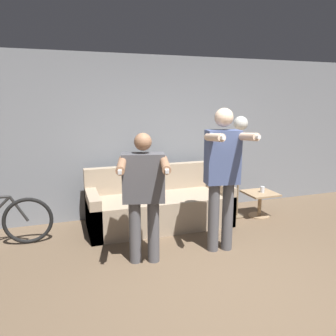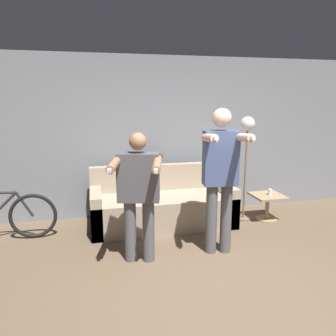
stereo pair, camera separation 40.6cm
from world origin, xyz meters
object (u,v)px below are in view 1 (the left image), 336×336
at_px(person_left, 144,190).
at_px(side_table, 260,199).
at_px(cat, 146,160).
at_px(cup, 262,189).
at_px(couch, 159,207).
at_px(person_right, 223,171).
at_px(floor_lamp, 240,137).

distance_m(person_left, side_table, 2.47).
distance_m(person_left, cat, 1.48).
height_order(side_table, cup, cup).
relative_size(couch, person_right, 1.19).
bearing_deg(cup, side_table, 149.39).
xyz_separation_m(person_right, cup, (1.24, 0.92, -0.59)).
distance_m(couch, person_right, 1.41).
bearing_deg(side_table, floor_lamp, 163.84).
bearing_deg(person_left, floor_lamp, 43.24).
relative_size(person_right, floor_lamp, 1.09).
height_order(couch, person_right, person_right).
bearing_deg(couch, person_left, -115.14).
bearing_deg(cat, person_left, -106.12).
bearing_deg(couch, cup, -5.85).
xyz_separation_m(person_left, side_table, (2.21, 0.93, -0.60)).
bearing_deg(person_right, cat, 120.72).
relative_size(person_right, cup, 18.13).
distance_m(person_right, side_table, 1.70).
relative_size(floor_lamp, side_table, 3.38).
distance_m(person_right, cup, 1.65).
relative_size(couch, floor_lamp, 1.30).
relative_size(floor_lamp, cup, 16.58).
xyz_separation_m(couch, floor_lamp, (1.34, -0.06, 1.04)).
relative_size(person_right, cat, 3.71).
height_order(person_left, cup, person_left).
xyz_separation_m(floor_lamp, side_table, (0.36, -0.11, -1.03)).
height_order(floor_lamp, side_table, floor_lamp).
xyz_separation_m(cat, side_table, (1.80, -0.49, -0.68)).
distance_m(cat, floor_lamp, 1.53).
bearing_deg(side_table, person_right, -142.40).
bearing_deg(couch, side_table, -5.42).
bearing_deg(floor_lamp, cat, 165.07).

